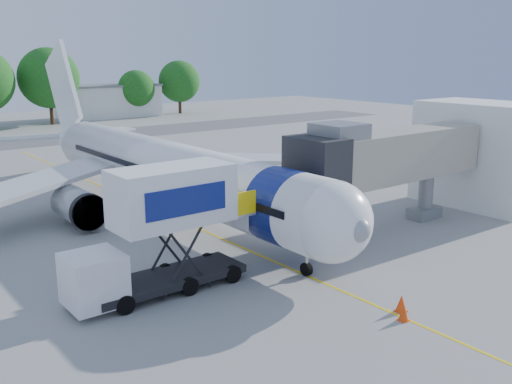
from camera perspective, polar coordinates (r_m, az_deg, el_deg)
ground at (r=34.29m, az=-5.84°, el=-3.63°), size 160.00×160.00×0.00m
guidance_line at (r=34.29m, az=-5.84°, el=-3.62°), size 0.15×70.00×0.01m
taxiway_strip at (r=72.64m, az=-23.90°, el=4.43°), size 120.00×10.00×0.01m
aircraft at (r=37.03m, az=-9.37°, el=2.26°), size 34.17×37.73×11.35m
jet_bridge at (r=33.27m, az=12.38°, el=3.29°), size 13.90×3.20×6.60m
terminal_stub at (r=41.95m, az=21.59°, el=3.57°), size 5.00×8.00×7.00m
catering_hiloader at (r=24.68m, az=-9.62°, el=-3.94°), size 8.50×2.44×5.50m
ground_tug at (r=22.74m, az=14.27°, el=-11.07°), size 3.79×2.05×1.49m
safety_cone_a at (r=24.09m, az=14.33°, el=-10.76°), size 0.46×0.46×0.72m
safety_cone_b at (r=23.38m, az=14.56°, el=-11.64°), size 0.41×0.41×0.66m
outbuilding_right at (r=98.33m, az=-14.50°, el=8.83°), size 16.40×7.40×5.30m
tree_e at (r=89.78m, az=-20.02°, el=10.66°), size 8.75×8.75×11.15m
tree_f at (r=97.41m, az=-11.88°, el=10.09°), size 6.00×6.00×7.65m
tree_g at (r=101.84m, az=-7.68°, el=10.90°), size 7.16×7.16×9.13m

